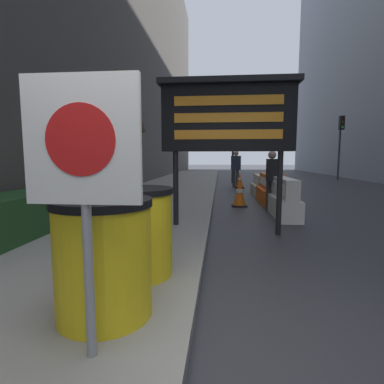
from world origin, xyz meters
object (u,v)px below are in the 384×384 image
at_px(message_board, 228,117).
at_px(jersey_barrier_orange_far, 269,190).
at_px(jersey_barrier_white, 283,199).
at_px(jersey_barrier_cream, 260,186).
at_px(warning_sign, 83,161).
at_px(traffic_light_near_curb, 233,136).
at_px(pedestrian_worker, 272,176).
at_px(traffic_cone_mid, 287,182).
at_px(barrel_drum_middle, 137,231).
at_px(traffic_light_far_side, 341,134).
at_px(pedestrian_passerby, 236,166).
at_px(traffic_cone_far, 240,193).
at_px(traffic_cone_near, 240,180).
at_px(barrel_drum_foreground, 104,258).

height_order(message_board, jersey_barrier_orange_far, message_board).
bearing_deg(jersey_barrier_white, jersey_barrier_cream, 90.00).
distance_m(warning_sign, jersey_barrier_cream, 10.25).
bearing_deg(traffic_light_near_curb, warning_sign, -95.62).
relative_size(jersey_barrier_cream, pedestrian_worker, 1.13).
xyz_separation_m(traffic_cone_mid, traffic_light_near_curb, (-2.14, 3.86, 2.24)).
xyz_separation_m(barrel_drum_middle, message_board, (1.01, 2.44, 1.51)).
distance_m(barrel_drum_middle, traffic_light_near_curb, 14.12).
xyz_separation_m(jersey_barrier_cream, pedestrian_worker, (-0.16, -3.53, 0.60)).
height_order(message_board, traffic_light_far_side, traffic_light_far_side).
relative_size(traffic_cone_mid, traffic_light_far_side, 0.19).
xyz_separation_m(barrel_drum_middle, traffic_light_near_curb, (1.58, 13.89, 1.99)).
height_order(barrel_drum_middle, warning_sign, warning_sign).
bearing_deg(pedestrian_passerby, warning_sign, 89.38).
distance_m(traffic_cone_far, pedestrian_passerby, 5.73).
distance_m(jersey_barrier_orange_far, traffic_light_near_curb, 7.81).
relative_size(jersey_barrier_orange_far, pedestrian_worker, 1.15).
relative_size(jersey_barrier_orange_far, traffic_cone_near, 2.46).
relative_size(jersey_barrier_white, traffic_cone_mid, 2.55).
height_order(traffic_light_near_curb, pedestrian_passerby, traffic_light_near_curb).
bearing_deg(traffic_cone_mid, traffic_light_near_curb, 119.03).
distance_m(barrel_drum_middle, pedestrian_passerby, 11.44).
bearing_deg(warning_sign, pedestrian_passerby, 83.04).
height_order(jersey_barrier_white, traffic_cone_mid, jersey_barrier_white).
height_order(jersey_barrier_orange_far, pedestrian_worker, pedestrian_worker).
relative_size(barrel_drum_middle, traffic_light_far_side, 0.24).
bearing_deg(pedestrian_passerby, jersey_barrier_orange_far, 105.44).
bearing_deg(barrel_drum_middle, traffic_cone_near, 80.77).
bearing_deg(barrel_drum_middle, pedestrian_worker, 65.97).
bearing_deg(message_board, traffic_light_far_side, 62.65).
relative_size(message_board, jersey_barrier_white, 1.45).
bearing_deg(traffic_light_near_curb, jersey_barrier_orange_far, -83.66).
distance_m(traffic_light_far_side, pedestrian_passerby, 8.75).
bearing_deg(jersey_barrier_cream, traffic_cone_far, -108.07).
distance_m(warning_sign, pedestrian_passerby, 12.79).
bearing_deg(jersey_barrier_cream, barrel_drum_middle, -105.69).
xyz_separation_m(barrel_drum_foreground, pedestrian_passerby, (1.65, 12.17, 0.40)).
bearing_deg(traffic_cone_far, pedestrian_passerby, 88.22).
bearing_deg(traffic_cone_near, jersey_barrier_cream, -76.54).
height_order(traffic_cone_near, traffic_cone_mid, traffic_cone_mid).
bearing_deg(traffic_cone_far, message_board, -97.87).
bearing_deg(jersey_barrier_cream, warning_sign, -103.20).
bearing_deg(warning_sign, traffic_cone_near, 82.11).
distance_m(jersey_barrier_cream, traffic_light_far_side, 10.32).
relative_size(barrel_drum_middle, pedestrian_passerby, 0.55).
bearing_deg(traffic_light_near_curb, message_board, -92.85).
xyz_separation_m(barrel_drum_middle, traffic_cone_near, (1.80, 11.08, -0.26)).
distance_m(traffic_light_far_side, pedestrian_worker, 13.23).
relative_size(barrel_drum_foreground, barrel_drum_middle, 1.00).
xyz_separation_m(message_board, jersey_barrier_white, (1.40, 1.80, -1.71)).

